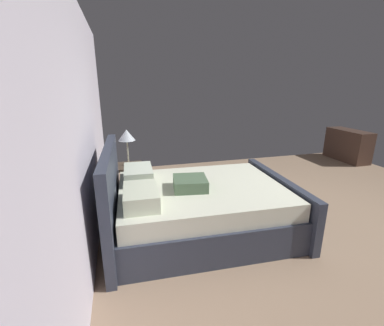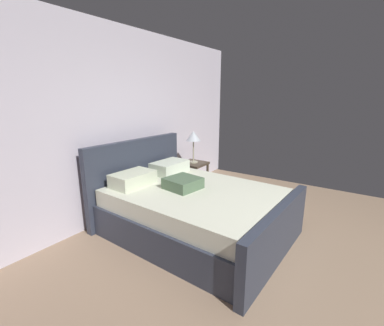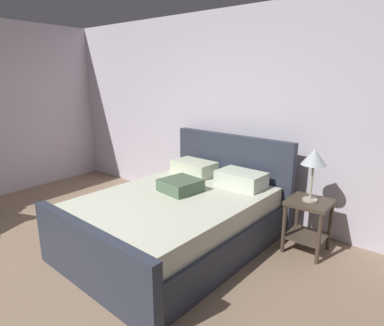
# 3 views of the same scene
# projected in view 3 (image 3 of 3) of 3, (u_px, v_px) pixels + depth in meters

# --- Properties ---
(wall_back) EXTENTS (6.39, 0.12, 2.75)m
(wall_back) POSITION_uv_depth(u_px,v_px,m) (227.00, 115.00, 4.55)
(wall_back) COLOR silver
(wall_back) RESTS_ON ground
(bed) EXTENTS (1.86, 2.36, 1.16)m
(bed) POSITION_uv_depth(u_px,v_px,m) (179.00, 217.00, 3.71)
(bed) COLOR #2F3544
(bed) RESTS_ON ground
(nightstand_right) EXTENTS (0.44, 0.44, 0.60)m
(nightstand_right) POSITION_uv_depth(u_px,v_px,m) (308.00, 217.00, 3.56)
(nightstand_right) COLOR #473A2D
(nightstand_right) RESTS_ON ground
(table_lamp_right) EXTENTS (0.26, 0.26, 0.58)m
(table_lamp_right) POSITION_uv_depth(u_px,v_px,m) (314.00, 159.00, 3.39)
(table_lamp_right) COLOR #B7B293
(table_lamp_right) RESTS_ON nightstand_right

